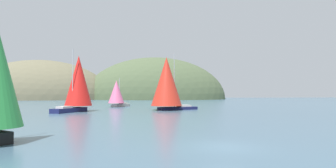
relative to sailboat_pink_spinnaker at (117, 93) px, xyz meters
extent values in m
plane|color=#426075|center=(10.20, -52.41, -3.43)|extent=(360.00, 360.00, 0.00)
ellipsoid|color=#6B664C|center=(-44.80, 82.59, -3.43)|extent=(73.60, 44.00, 40.80)
ellipsoid|color=#4C5B3D|center=(15.20, 82.59, -3.43)|extent=(76.06, 44.00, 45.01)
cube|color=#B7B2A8|center=(0.90, 1.40, -3.12)|extent=(4.53, 5.73, 0.63)
cube|color=beige|center=(1.46, 2.27, -2.62)|extent=(2.09, 2.25, 0.36)
cylinder|color=#B2B2B7|center=(0.59, 0.92, 0.40)|extent=(0.14, 0.14, 6.41)
cone|color=pink|center=(-0.08, -0.13, 0.26)|extent=(5.33, 5.33, 5.53)
cube|color=#191E4C|center=(13.08, -12.99, -3.15)|extent=(8.44, 5.45, 0.57)
cube|color=beige|center=(14.43, -12.42, -2.69)|extent=(3.13, 2.75, 0.36)
cylinder|color=#B2B2B7|center=(12.33, -13.31, 2.52)|extent=(0.14, 0.14, 10.78)
cone|color=red|center=(10.69, -14.00, 2.27)|extent=(8.04, 8.04, 9.67)
cube|color=#191E4C|center=(-6.93, -18.42, -3.05)|extent=(5.17, 7.70, 0.76)
cube|color=beige|center=(-7.54, -19.64, -2.49)|extent=(2.46, 2.86, 0.36)
cylinder|color=#B2B2B7|center=(-6.60, -17.74, 2.59)|extent=(0.14, 0.14, 10.53)
cone|color=red|center=(-5.86, -16.24, 2.25)|extent=(6.58, 6.58, 9.25)
camera|label=1|loc=(4.72, -69.82, -0.03)|focal=30.27mm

